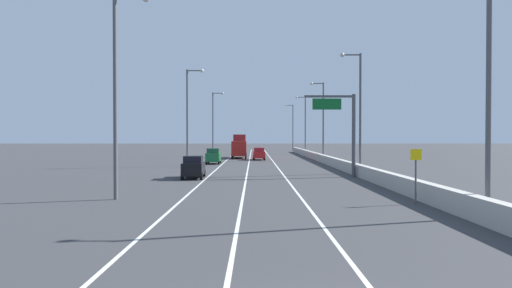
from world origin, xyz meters
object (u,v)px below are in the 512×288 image
Objects in this scene: overhead_sign_gantry at (346,125)px; lamp_post_right_second at (358,105)px; lamp_post_right_third at (322,116)px; car_black_1 at (194,167)px; lamp_post_left_mid at (189,111)px; box_truck at (239,147)px; car_green_0 at (213,156)px; lamp_post_left_near at (119,84)px; lamp_post_right_fourth at (304,121)px; lamp_post_left_far at (214,120)px; lamp_post_right_near at (484,69)px; car_red_2 at (259,154)px; lamp_post_right_fifth at (292,125)px; speed_advisory_sign at (416,172)px.

lamp_post_right_second is at bearing 61.74° from overhead_sign_gantry.
lamp_post_right_third is 2.80× the size of car_black_1.
box_truck is at bearing 75.71° from lamp_post_left_mid.
overhead_sign_gantry reaches higher than car_green_0.
lamp_post_right_second and lamp_post_left_near have the same top height.
lamp_post_left_mid is at bearing -115.79° from lamp_post_right_fourth.
lamp_post_right_near is at bearing -74.58° from lamp_post_left_far.
lamp_post_right_second is (1.94, 3.62, 2.00)m from overhead_sign_gantry.
lamp_post_left_near is 58.39m from lamp_post_left_far.
lamp_post_left_mid is at bearing 149.12° from lamp_post_right_second.
car_green_0 is (-15.78, 40.40, -5.69)m from lamp_post_right_near.
lamp_post_right_fourth and lamp_post_left_near have the same top height.
box_truck is (-3.25, 6.10, 0.86)m from car_red_2.
overhead_sign_gantry is 4.57m from lamp_post_right_second.
lamp_post_left_far is 45.40m from car_black_1.
lamp_post_right_fifth reaches higher than overhead_sign_gantry.
car_red_2 is (-9.47, 26.16, -5.77)m from lamp_post_right_second.
overhead_sign_gantry is 46.46m from lamp_post_left_far.
lamp_post_right_fifth is at bearing 79.00° from car_red_2.
lamp_post_right_near is (2.05, -20.71, 2.00)m from overhead_sign_gantry.
car_green_0 is 0.95× the size of car_black_1.
lamp_post_left_far is (-17.72, 15.73, 0.00)m from lamp_post_right_third.
lamp_post_right_fourth is 1.40× the size of box_truck.
lamp_post_right_fourth is 41.97m from lamp_post_left_mid.
speed_advisory_sign is 17.45m from lamp_post_left_near.
car_green_0 is at bearing 90.32° from car_black_1.
lamp_post_right_near is at bearing -89.72° from lamp_post_right_fifth.
speed_advisory_sign is at bearing -6.74° from lamp_post_left_near.
lamp_post_right_third is 1.00× the size of lamp_post_left_near.
lamp_post_left_mid is at bearing 117.45° from lamp_post_right_near.
speed_advisory_sign is 62.67m from lamp_post_left_far.
car_red_2 is (-9.54, 1.83, -5.77)m from lamp_post_right_third.
car_green_0 is (-13.73, 19.69, -3.69)m from overhead_sign_gantry.
box_truck is at bearing -57.68° from lamp_post_left_far.
lamp_post_left_far reaches higher than car_black_1.
lamp_post_right_near is 24.33m from lamp_post_right_second.
box_truck is (-12.35, -40.72, -4.91)m from lamp_post_right_fifth.
car_green_0 is at bearing 124.90° from overhead_sign_gantry.
box_truck reaches higher than car_black_1.
lamp_post_right_near is 2.80× the size of car_black_1.
lamp_post_right_near is at bearing -68.66° from car_green_0.
car_black_1 is (-13.62, -1.32, -3.74)m from overhead_sign_gantry.
lamp_post_right_second is 1.00× the size of lamp_post_right_fifth.
overhead_sign_gantry is at bearing 91.52° from speed_advisory_sign.
speed_advisory_sign is 53.74m from box_truck.
lamp_post_right_third is 18.66m from car_green_0.
car_red_2 is (8.70, 15.30, -5.77)m from lamp_post_left_mid.
lamp_post_right_fifth reaches higher than car_green_0.
lamp_post_left_near is 14.79m from car_black_1.
speed_advisory_sign reaches higher than car_black_1.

